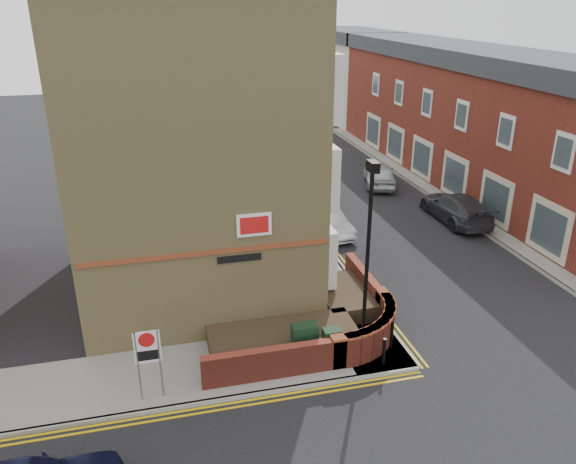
# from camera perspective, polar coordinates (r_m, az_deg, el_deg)

# --- Properties ---
(ground) EXTENTS (120.00, 120.00, 0.00)m
(ground) POSITION_cam_1_polar(r_m,az_deg,el_deg) (17.34, 3.85, -15.19)
(ground) COLOR black
(ground) RESTS_ON ground
(pavement_corner) EXTENTS (13.00, 3.00, 0.12)m
(pavement_corner) POSITION_cam_1_polar(r_m,az_deg,el_deg) (17.94, -8.70, -13.72)
(pavement_corner) COLOR gray
(pavement_corner) RESTS_ON ground
(pavement_main) EXTENTS (2.00, 32.00, 0.12)m
(pavement_main) POSITION_cam_1_polar(r_m,az_deg,el_deg) (31.49, -1.52, 3.08)
(pavement_main) COLOR gray
(pavement_main) RESTS_ON ground
(pavement_far) EXTENTS (4.00, 40.00, 0.12)m
(pavement_far) POSITION_cam_1_polar(r_m,az_deg,el_deg) (33.00, 18.69, 2.79)
(pavement_far) COLOR gray
(pavement_far) RESTS_ON ground
(kerb_side) EXTENTS (13.00, 0.15, 0.12)m
(kerb_side) POSITION_cam_1_polar(r_m,az_deg,el_deg) (16.76, -8.14, -16.71)
(kerb_side) COLOR gray
(kerb_side) RESTS_ON ground
(kerb_main_near) EXTENTS (0.15, 32.00, 0.12)m
(kerb_main_near) POSITION_cam_1_polar(r_m,az_deg,el_deg) (31.71, 0.24, 3.23)
(kerb_main_near) COLOR gray
(kerb_main_near) RESTS_ON ground
(kerb_main_far) EXTENTS (0.15, 40.00, 0.12)m
(kerb_main_far) POSITION_cam_1_polar(r_m,az_deg,el_deg) (31.99, 15.65, 2.54)
(kerb_main_far) COLOR gray
(kerb_main_far) RESTS_ON ground
(yellow_lines_side) EXTENTS (13.00, 0.28, 0.01)m
(yellow_lines_side) POSITION_cam_1_polar(r_m,az_deg,el_deg) (16.60, -8.02, -17.39)
(yellow_lines_side) COLOR gold
(yellow_lines_side) RESTS_ON ground
(yellow_lines_main) EXTENTS (0.28, 32.00, 0.01)m
(yellow_lines_main) POSITION_cam_1_polar(r_m,az_deg,el_deg) (31.79, 0.68, 3.18)
(yellow_lines_main) COLOR gold
(yellow_lines_main) RESTS_ON ground
(corner_building) EXTENTS (8.95, 10.40, 13.60)m
(corner_building) POSITION_cam_1_polar(r_m,az_deg,el_deg) (21.48, -9.78, 10.54)
(corner_building) COLOR tan
(corner_building) RESTS_ON ground
(garden_wall) EXTENTS (6.80, 6.00, 1.20)m
(garden_wall) POSITION_cam_1_polar(r_m,az_deg,el_deg) (19.28, 1.55, -10.78)
(garden_wall) COLOR maroon
(garden_wall) RESTS_ON ground
(lamppost) EXTENTS (0.25, 0.50, 6.30)m
(lamppost) POSITION_cam_1_polar(r_m,az_deg,el_deg) (17.03, 8.05, -2.89)
(lamppost) COLOR black
(lamppost) RESTS_ON pavement_corner
(utility_cabinet_large) EXTENTS (0.80, 0.45, 1.20)m
(utility_cabinet_large) POSITION_cam_1_polar(r_m,az_deg,el_deg) (17.85, 1.68, -11.05)
(utility_cabinet_large) COLOR #163218
(utility_cabinet_large) RESTS_ON pavement_corner
(utility_cabinet_small) EXTENTS (0.55, 0.40, 1.10)m
(utility_cabinet_small) POSITION_cam_1_polar(r_m,az_deg,el_deg) (17.85, 4.47, -11.33)
(utility_cabinet_small) COLOR #163218
(utility_cabinet_small) RESTS_ON pavement_corner
(bollard_near) EXTENTS (0.11, 0.11, 0.90)m
(bollard_near) POSITION_cam_1_polar(r_m,az_deg,el_deg) (17.92, 9.73, -11.85)
(bollard_near) COLOR black
(bollard_near) RESTS_ON pavement_corner
(bollard_far) EXTENTS (0.11, 0.11, 0.90)m
(bollard_far) POSITION_cam_1_polar(r_m,az_deg,el_deg) (18.74, 10.47, -10.22)
(bollard_far) COLOR black
(bollard_far) RESTS_ON pavement_corner
(zone_sign) EXTENTS (0.72, 0.07, 2.20)m
(zone_sign) POSITION_cam_1_polar(r_m,az_deg,el_deg) (16.20, -14.04, -11.80)
(zone_sign) COLOR slate
(zone_sign) RESTS_ON pavement_corner
(far_terrace) EXTENTS (5.40, 30.40, 8.00)m
(far_terrace) POSITION_cam_1_polar(r_m,az_deg,el_deg) (36.04, 18.19, 11.06)
(far_terrace) COLOR maroon
(far_terrace) RESTS_ON ground
(far_terrace_cream) EXTENTS (5.40, 12.40, 8.00)m
(far_terrace_cream) POSITION_cam_1_polar(r_m,az_deg,el_deg) (54.75, 6.45, 15.67)
(far_terrace_cream) COLOR beige
(far_terrace_cream) RESTS_ON ground
(tree_near) EXTENTS (3.64, 3.65, 6.70)m
(tree_near) POSITION_cam_1_polar(r_m,az_deg,el_deg) (28.39, -0.74, 10.65)
(tree_near) COLOR #382B1E
(tree_near) RESTS_ON pavement_main
(tree_mid) EXTENTS (4.03, 4.03, 7.42)m
(tree_mid) POSITION_cam_1_polar(r_m,az_deg,el_deg) (36.00, -3.79, 13.98)
(tree_mid) COLOR #382B1E
(tree_mid) RESTS_ON pavement_main
(tree_far) EXTENTS (3.81, 3.81, 7.00)m
(tree_far) POSITION_cam_1_polar(r_m,az_deg,el_deg) (43.86, -5.77, 15.11)
(tree_far) COLOR #382B1E
(tree_far) RESTS_ON pavement_main
(traffic_light_assembly) EXTENTS (0.20, 0.16, 4.20)m
(traffic_light_assembly) POSITION_cam_1_polar(r_m,az_deg,el_deg) (39.36, -3.92, 11.15)
(traffic_light_assembly) COLOR black
(traffic_light_assembly) RESTS_ON pavement_main
(silver_car_near) EXTENTS (1.86, 3.86, 1.22)m
(silver_car_near) POSITION_cam_1_polar(r_m,az_deg,el_deg) (27.22, 4.05, 1.04)
(silver_car_near) COLOR silver
(silver_car_near) RESTS_ON ground
(red_car_main) EXTENTS (3.80, 5.15, 1.30)m
(red_car_main) POSITION_cam_1_polar(r_m,az_deg,el_deg) (32.46, 1.88, 4.79)
(red_car_main) COLOR maroon
(red_car_main) RESTS_ON ground
(grey_car_far) EXTENTS (2.05, 4.98, 1.44)m
(grey_car_far) POSITION_cam_1_polar(r_m,az_deg,el_deg) (29.98, 16.70, 2.41)
(grey_car_far) COLOR #303136
(grey_car_far) RESTS_ON ground
(silver_car_far) EXTENTS (2.89, 4.56, 1.44)m
(silver_car_far) POSITION_cam_1_polar(r_m,az_deg,el_deg) (34.74, 9.30, 5.83)
(silver_car_far) COLOR silver
(silver_car_far) RESTS_ON ground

